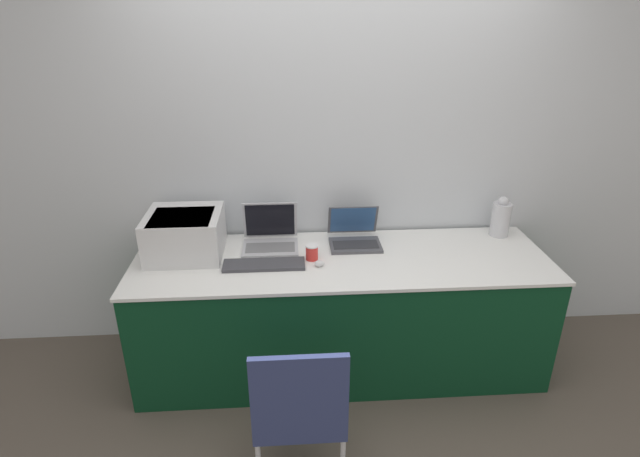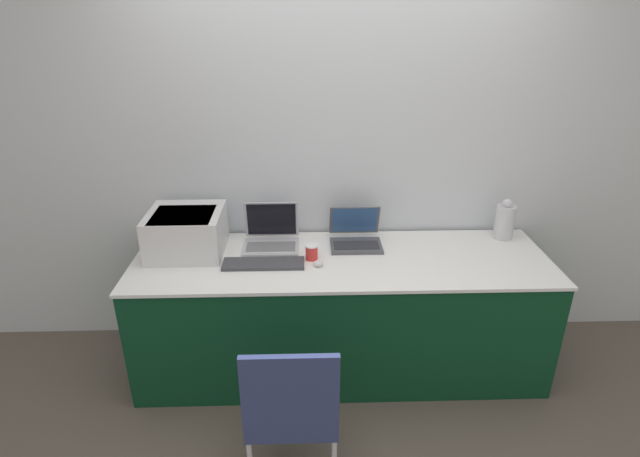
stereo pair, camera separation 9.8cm
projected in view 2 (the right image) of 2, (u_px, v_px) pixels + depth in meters
ground_plane at (344, 403)px, 2.95m from camera, size 14.00×14.00×0.00m
wall_back at (338, 153)px, 3.15m from camera, size 8.00×0.05×2.60m
table at (341, 313)px, 3.13m from camera, size 2.48×0.77×0.77m
printer at (186, 231)px, 3.00m from camera, size 0.44×0.42×0.26m
laptop_left at (271, 237)px, 3.12m from camera, size 0.34×0.29×0.26m
laptop_right at (355, 236)px, 3.14m from camera, size 0.32×0.30×0.22m
external_keyboard at (263, 264)px, 2.89m from camera, size 0.47×0.14×0.02m
coffee_cup at (312, 252)px, 2.95m from camera, size 0.08×0.08×0.09m
mouse at (318, 263)px, 2.87m from camera, size 0.06×0.05×0.04m
metal_pitcher at (505, 221)px, 3.19m from camera, size 0.12×0.12×0.27m
chair at (292, 404)px, 2.25m from camera, size 0.41×0.45×0.87m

